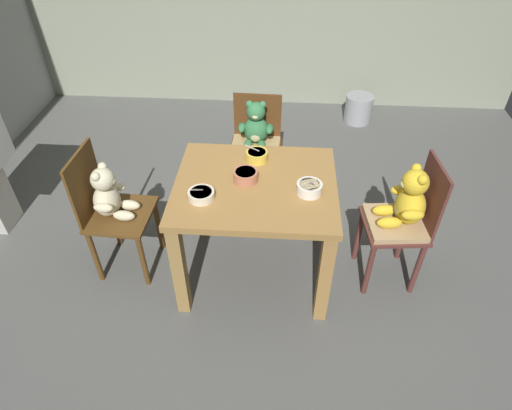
{
  "coord_description": "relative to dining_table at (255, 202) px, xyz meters",
  "views": [
    {
      "loc": [
        0.14,
        -2.04,
        2.32
      ],
      "look_at": [
        0.0,
        0.05,
        0.54
      ],
      "focal_mm": 30.59,
      "sensor_mm": 36.0,
      "label": 1
    }
  ],
  "objects": [
    {
      "name": "porridge_bowl_white_near_right",
      "position": [
        0.31,
        -0.07,
        0.18
      ],
      "size": [
        0.15,
        0.16,
        0.14
      ],
      "color": "silver",
      "rests_on": "dining_table"
    },
    {
      "name": "teddy_chair_near_right",
      "position": [
        0.91,
        0.02,
        -0.03
      ],
      "size": [
        0.4,
        0.4,
        0.91
      ],
      "rotation": [
        0.0,
        0.0,
        3.24
      ],
      "color": "#552B25",
      "rests_on": "ground_plane"
    },
    {
      "name": "porridge_bowl_yellow_far_center",
      "position": [
        -0.01,
        0.24,
        0.18
      ],
      "size": [
        0.14,
        0.14,
        0.13
      ],
      "color": "yellow",
      "rests_on": "dining_table"
    },
    {
      "name": "ground_plane",
      "position": [
        0.0,
        0.0,
        -0.63
      ],
      "size": [
        5.2,
        5.2,
        0.04
      ],
      "color": "#555552"
    },
    {
      "name": "porridge_bowl_terracotta_center",
      "position": [
        -0.06,
        0.03,
        0.18
      ],
      "size": [
        0.15,
        0.15,
        0.06
      ],
      "color": "#B66D53",
      "rests_on": "dining_table"
    },
    {
      "name": "teddy_chair_far_center",
      "position": [
        -0.06,
        0.84,
        -0.06
      ],
      "size": [
        0.41,
        0.38,
        0.85
      ],
      "rotation": [
        0.0,
        0.0,
        -1.61
      ],
      "color": "#533015",
      "rests_on": "ground_plane"
    },
    {
      "name": "porridge_bowl_cream_near_left",
      "position": [
        -0.3,
        -0.16,
        0.17
      ],
      "size": [
        0.15,
        0.15,
        0.12
      ],
      "color": "beige",
      "rests_on": "dining_table"
    },
    {
      "name": "dining_table",
      "position": [
        0.0,
        0.0,
        0.0
      ],
      "size": [
        0.96,
        0.83,
        0.75
      ],
      "color": "olive",
      "rests_on": "ground_plane"
    },
    {
      "name": "metal_pail",
      "position": [
        0.93,
        2.15,
        -0.47
      ],
      "size": [
        0.28,
        0.28,
        0.28
      ],
      "primitive_type": "cylinder",
      "color": "#93969B",
      "rests_on": "ground_plane"
    },
    {
      "name": "teddy_chair_near_left",
      "position": [
        -0.92,
        0.0,
        -0.05
      ],
      "size": [
        0.4,
        0.42,
        0.91
      ],
      "rotation": [
        0.0,
        0.0,
        -0.05
      ],
      "color": "#553817",
      "rests_on": "ground_plane"
    }
  ]
}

